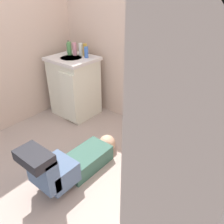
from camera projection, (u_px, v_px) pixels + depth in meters
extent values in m
cube|color=#A59086|center=(83.00, 166.00, 2.38)|extent=(3.06, 3.18, 0.04)
cube|color=beige|center=(148.00, 30.00, 2.55)|extent=(2.72, 0.08, 2.40)
cube|color=white|center=(202.00, 150.00, 2.29)|extent=(0.22, 0.30, 0.38)
cylinder|color=white|center=(204.00, 137.00, 2.16)|extent=(0.35, 0.35, 0.08)
cube|color=white|center=(214.00, 114.00, 2.20)|extent=(0.34, 0.17, 0.34)
cube|color=white|center=(219.00, 96.00, 2.11)|extent=(0.36, 0.19, 0.03)
cube|color=silver|center=(75.00, 88.00, 3.16)|extent=(0.56, 0.48, 0.78)
cube|color=silver|center=(72.00, 59.00, 2.96)|extent=(0.60, 0.52, 0.04)
cylinder|color=silver|center=(71.00, 59.00, 2.95)|extent=(0.28, 0.28, 0.05)
cube|color=silver|center=(68.00, 98.00, 2.92)|extent=(0.26, 0.03, 0.66)
cylinder|color=silver|center=(80.00, 51.00, 3.02)|extent=(0.02, 0.02, 0.10)
cube|color=#33594C|center=(86.00, 159.00, 2.32)|extent=(0.29, 0.52, 0.17)
sphere|color=tan|center=(107.00, 143.00, 2.54)|extent=(0.19, 0.19, 0.19)
cube|color=#495D7C|center=(58.00, 172.00, 2.03)|extent=(0.31, 0.28, 0.20)
cube|color=#495D7C|center=(42.00, 171.00, 1.87)|extent=(0.31, 0.12, 0.32)
cube|color=black|center=(34.00, 157.00, 1.76)|extent=(0.31, 0.19, 0.09)
cylinder|color=#33594C|center=(84.00, 147.00, 2.54)|extent=(0.08, 0.30, 0.08)
cube|color=silver|center=(215.00, 89.00, 2.10)|extent=(0.22, 0.11, 0.10)
cylinder|color=#389656|center=(69.00, 48.00, 3.11)|extent=(0.06, 0.06, 0.13)
cylinder|color=black|center=(68.00, 42.00, 3.07)|extent=(0.02, 0.02, 0.04)
cylinder|color=#539953|center=(69.00, 48.00, 3.01)|extent=(0.05, 0.05, 0.17)
cylinder|color=pink|center=(75.00, 49.00, 2.99)|extent=(0.05, 0.05, 0.17)
cylinder|color=white|center=(81.00, 49.00, 2.98)|extent=(0.05, 0.05, 0.16)
cylinder|color=gold|center=(85.00, 50.00, 2.95)|extent=(0.05, 0.05, 0.16)
cylinder|color=#3D67BE|center=(86.00, 52.00, 2.90)|extent=(0.05, 0.05, 0.14)
cylinder|color=white|center=(161.00, 158.00, 2.31)|extent=(0.11, 0.11, 0.21)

